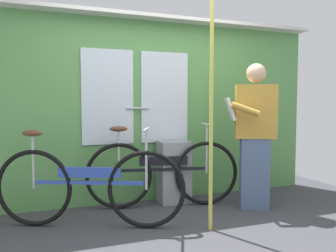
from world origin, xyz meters
name	(u,v)px	position (x,y,z in m)	size (l,w,h in m)	color
ground_plane	(190,234)	(0.00, 0.00, -0.02)	(5.36, 3.94, 0.04)	#38383D
train_door_wall	(151,106)	(-0.01, 1.16, 1.16)	(4.36, 0.28, 2.22)	#56934C
bicycle_near_door	(89,186)	(-0.86, 0.45, 0.40)	(1.71, 0.80, 0.96)	black
bicycle_leaning_behind	(163,173)	(0.02, 0.82, 0.40)	(1.74, 0.51, 0.96)	black
passenger_reading_newspaper	(254,133)	(0.97, 0.42, 0.86)	(0.62, 0.56, 1.63)	slate
trash_bin_by_wall	(174,172)	(0.20, 0.95, 0.37)	(0.37, 0.28, 0.74)	gray
handrail_pole	(211,114)	(0.21, -0.01, 1.09)	(0.04, 0.04, 2.18)	#C6C14C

